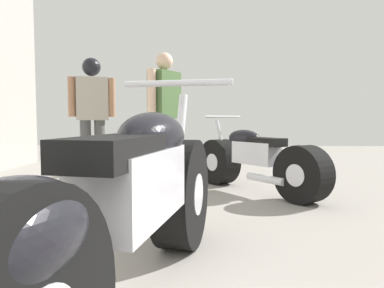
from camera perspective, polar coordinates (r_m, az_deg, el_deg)
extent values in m
plane|color=gray|center=(3.12, -5.01, -11.09)|extent=(16.14, 16.14, 0.00)
cylinder|color=black|center=(2.27, -1.75, -7.93)|extent=(0.34, 0.71, 0.68)
cylinder|color=silver|center=(2.27, -1.75, -7.93)|extent=(0.28, 0.30, 0.26)
cube|color=silver|center=(1.51, -9.15, -6.57)|extent=(0.38, 0.72, 0.30)
ellipsoid|color=black|center=(1.70, -6.29, 1.16)|extent=(0.38, 0.60, 0.23)
cube|color=black|center=(1.31, -12.34, -1.12)|extent=(0.33, 0.55, 0.11)
ellipsoid|color=black|center=(0.89, -27.02, -12.83)|extent=(0.36, 0.51, 0.26)
cylinder|color=silver|center=(2.18, -2.05, 0.09)|extent=(0.10, 0.27, 0.62)
cylinder|color=silver|center=(2.15, -2.36, 9.71)|extent=(0.66, 0.16, 0.04)
cylinder|color=silver|center=(1.39, -20.41, -20.43)|extent=(0.20, 0.59, 0.10)
cylinder|color=black|center=(4.49, 4.39, -2.83)|extent=(0.52, 0.59, 0.56)
cylinder|color=silver|center=(4.49, 4.39, -2.83)|extent=(0.32, 0.31, 0.21)
cylinder|color=black|center=(3.60, 17.32, -4.66)|extent=(0.52, 0.59, 0.56)
cylinder|color=silver|center=(3.60, 17.32, -4.66)|extent=(0.32, 0.31, 0.21)
cube|color=silver|center=(4.00, 10.17, -1.43)|extent=(0.50, 0.58, 0.25)
ellipsoid|color=black|center=(4.13, 8.30, 0.95)|extent=(0.46, 0.50, 0.19)
cube|color=black|center=(3.88, 11.84, 0.33)|extent=(0.41, 0.45, 0.09)
ellipsoid|color=black|center=(3.61, 16.83, -1.83)|extent=(0.41, 0.45, 0.21)
cylinder|color=silver|center=(4.44, 4.69, 0.50)|extent=(0.17, 0.20, 0.51)
cylinder|color=silver|center=(4.40, 5.01, 4.35)|extent=(0.45, 0.35, 0.03)
cylinder|color=silver|center=(3.76, 11.64, -5.50)|extent=(0.35, 0.43, 0.08)
cylinder|color=#4C4C4C|center=(4.81, -5.08, -0.81)|extent=(0.22, 0.22, 0.83)
cylinder|color=#4C4C4C|center=(4.97, -3.68, -0.65)|extent=(0.22, 0.22, 0.83)
cube|color=#476638|center=(4.88, -4.41, 7.83)|extent=(0.44, 0.52, 0.63)
cylinder|color=beige|center=(4.66, -6.48, 8.33)|extent=(0.15, 0.15, 0.58)
cylinder|color=beige|center=(5.12, -2.53, 7.95)|extent=(0.15, 0.15, 0.58)
sphere|color=beige|center=(4.94, -4.44, 13.08)|extent=(0.23, 0.23, 0.23)
cylinder|color=#4C4C4C|center=(5.37, -16.64, -0.60)|extent=(0.20, 0.20, 0.80)
cylinder|color=#4C4C4C|center=(5.38, -14.52, -0.56)|extent=(0.20, 0.20, 0.80)
cube|color=#B2A899|center=(5.36, -15.71, 6.96)|extent=(0.50, 0.37, 0.61)
cylinder|color=#9E7051|center=(5.36, -18.68, 7.17)|extent=(0.14, 0.14, 0.56)
cylinder|color=#9E7051|center=(5.38, -12.76, 7.27)|extent=(0.14, 0.14, 0.56)
sphere|color=black|center=(5.41, -15.80, 11.60)|extent=(0.22, 0.22, 0.22)
sphere|color=black|center=(5.41, -15.80, 11.78)|extent=(0.26, 0.26, 0.26)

